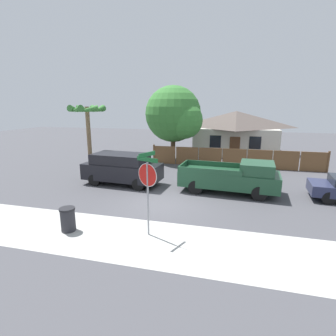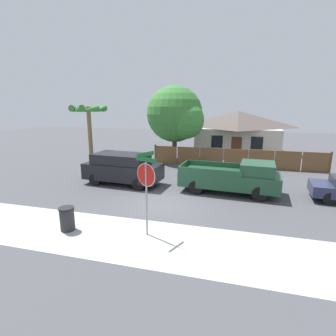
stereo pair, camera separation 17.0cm
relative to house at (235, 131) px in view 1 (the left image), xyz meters
name	(u,v)px [view 1 (the left image)]	position (x,y,z in m)	size (l,w,h in m)	color
ground_plane	(161,204)	(-3.33, -15.76, -2.17)	(80.00, 80.00, 0.00)	#47474C
sidewalk_strip	(134,239)	(-3.33, -19.36, -2.17)	(36.00, 3.20, 0.01)	#B2B2AD
wooden_fence	(234,158)	(0.03, -6.81, -1.44)	(13.15, 0.12, 1.55)	brown
house	(235,131)	(0.00, 0.00, 0.00)	(8.26, 7.29, 4.19)	beige
oak_tree	(175,115)	(-4.96, -5.54, 1.73)	(4.95, 4.71, 6.36)	brown
palm_tree	(87,115)	(-9.75, -11.28, 1.87)	(2.36, 2.56, 4.74)	brown
red_suv	(122,168)	(-6.53, -13.13, -1.16)	(4.79, 2.31, 1.88)	black
orange_pickup	(233,177)	(-0.01, -13.15, -1.28)	(5.41, 2.41, 1.78)	#1E472D
stop_sign	(148,180)	(-2.91, -18.92, -0.06)	(0.88, 0.79, 3.11)	gray
trash_bin	(68,219)	(-5.98, -19.38, -1.70)	(0.58, 0.58, 0.92)	#28282D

